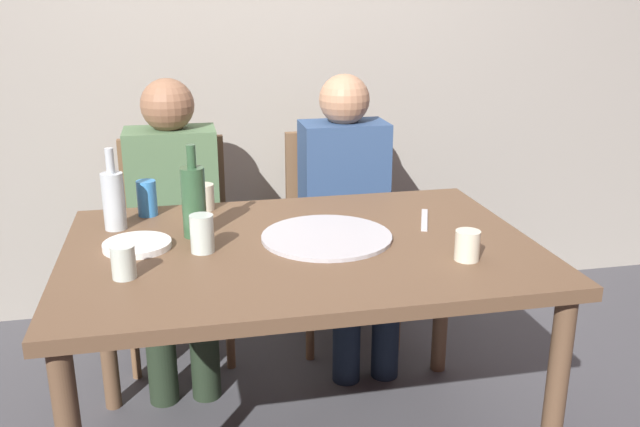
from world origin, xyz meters
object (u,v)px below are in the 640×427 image
object	(u,v)px
soda_can	(147,198)
guest_in_beanie	(348,204)
tumbler_far	(204,197)
wine_glass	(202,234)
plate_stack	(137,245)
wine_bottle	(113,199)
tumbler_near	(123,262)
pizza_tray	(327,237)
table_knife	(424,220)
guest_in_sweater	(175,215)
short_glass	(467,245)
dining_table	(301,268)
chair_right	(340,221)
chair_left	(176,233)
beer_bottle	(194,200)

from	to	relation	value
soda_can	guest_in_beanie	size ratio (longest dim) A/B	0.10
tumbler_far	wine_glass	size ratio (longest dim) A/B	0.81
wine_glass	plate_stack	distance (m)	0.21
wine_bottle	tumbler_near	size ratio (longest dim) A/B	2.93
wine_bottle	plate_stack	xyz separation A→B (m)	(0.07, -0.20, -0.09)
pizza_tray	wine_glass	size ratio (longest dim) A/B	3.60
table_knife	plate_stack	bearing A→B (deg)	-65.13
tumbler_far	guest_in_sweater	xyz separation A→B (m)	(-0.11, 0.32, -0.16)
short_glass	dining_table	bearing A→B (deg)	152.73
plate_stack	wine_bottle	bearing A→B (deg)	110.82
wine_glass	chair_right	xyz separation A→B (m)	(0.63, 0.89, -0.30)
tumbler_near	plate_stack	xyz separation A→B (m)	(0.02, 0.22, -0.04)
short_glass	chair_left	distance (m)	1.40
wine_glass	tumbler_near	bearing A→B (deg)	-144.56
pizza_tray	table_knife	size ratio (longest dim) A/B	1.84
dining_table	chair_right	xyz separation A→B (m)	(0.34, 0.88, -0.16)
wine_bottle	tumbler_far	distance (m)	0.33
tumbler_far	chair_right	bearing A→B (deg)	37.87
tumbler_near	table_knife	xyz separation A→B (m)	(0.95, 0.29, -0.04)
tumbler_far	short_glass	size ratio (longest dim) A/B	1.05
plate_stack	chair_right	size ratio (longest dim) A/B	0.22
dining_table	guest_in_sweater	world-z (taller)	guest_in_sweater
soda_can	guest_in_sweater	size ratio (longest dim) A/B	0.10
dining_table	plate_stack	xyz separation A→B (m)	(-0.49, 0.06, 0.09)
soda_can	wine_bottle	bearing A→B (deg)	-128.36
dining_table	short_glass	world-z (taller)	short_glass
pizza_tray	wine_bottle	bearing A→B (deg)	160.24
table_knife	guest_in_beanie	world-z (taller)	guest_in_beanie
beer_bottle	plate_stack	world-z (taller)	beer_bottle
beer_bottle	table_knife	distance (m)	0.76
chair_left	chair_right	world-z (taller)	same
soda_can	chair_left	bearing A→B (deg)	80.50
soda_can	chair_left	xyz separation A→B (m)	(0.08, 0.50, -0.30)
chair_left	tumbler_far	bearing A→B (deg)	102.81
wine_bottle	tumbler_near	world-z (taller)	wine_bottle
wine_bottle	table_knife	size ratio (longest dim) A/B	1.21
tumbler_near	plate_stack	size ratio (longest dim) A/B	0.45
beer_bottle	tumbler_far	distance (m)	0.28
dining_table	wine_glass	world-z (taller)	wine_glass
dining_table	chair_right	bearing A→B (deg)	69.17
table_knife	chair_right	bearing A→B (deg)	-150.99
wine_bottle	chair_left	world-z (taller)	wine_bottle
dining_table	tumbler_far	size ratio (longest dim) A/B	15.54
guest_in_sweater	wine_glass	bearing A→B (deg)	96.53
soda_can	guest_in_beanie	xyz separation A→B (m)	(0.80, 0.35, -0.18)
dining_table	table_knife	world-z (taller)	table_knife
wine_glass	plate_stack	size ratio (longest dim) A/B	0.56
wine_bottle	guest_in_beanie	distance (m)	1.03
wine_bottle	guest_in_sweater	world-z (taller)	guest_in_sweater
dining_table	plate_stack	bearing A→B (deg)	172.44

